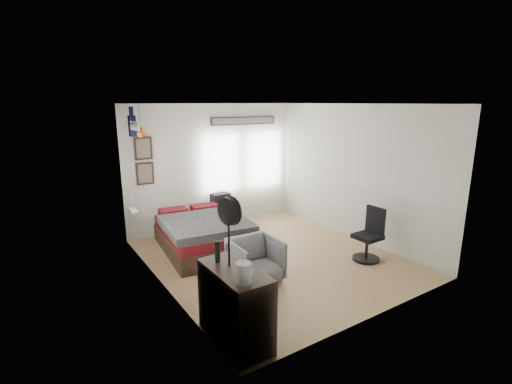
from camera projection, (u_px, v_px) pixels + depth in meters
ground_plane at (273, 258)px, 6.67m from camera, size 4.00×4.50×0.01m
room_shell at (264, 168)px, 6.40m from camera, size 4.02×4.52×2.71m
wall_decor at (169, 135)px, 7.19m from camera, size 3.55×1.32×1.44m
bed at (203, 234)px, 6.97m from camera, size 1.61×2.13×0.64m
dresser at (235, 305)px, 4.27m from camera, size 0.48×1.00×0.90m
armchair at (255, 260)px, 5.77m from camera, size 0.75×0.77×0.67m
nightstand at (221, 216)px, 8.19m from camera, size 0.60×0.50×0.56m
task_chair at (369, 239)px, 6.52m from camera, size 0.47×0.47×0.95m
kettle at (244, 273)px, 3.83m from camera, size 0.19×0.17×0.22m
bottle at (218, 252)px, 4.32m from camera, size 0.06×0.06×0.26m
stand_fan at (229, 212)px, 4.10m from camera, size 0.14×0.34×0.82m
black_bag at (220, 199)px, 8.10m from camera, size 0.41×0.29×0.23m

